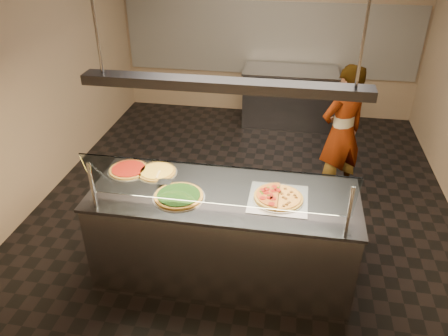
% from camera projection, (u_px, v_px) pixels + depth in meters
% --- Properties ---
extents(ground, '(5.00, 6.00, 0.02)m').
position_uv_depth(ground, '(244.00, 205.00, 5.40)').
color(ground, black).
rests_on(ground, ground).
extents(wall_back, '(5.00, 0.02, 3.00)m').
position_uv_depth(wall_back, '(270.00, 26.00, 7.20)').
color(wall_back, '#957B60').
rests_on(wall_back, ground).
extents(wall_front, '(5.00, 0.02, 3.00)m').
position_uv_depth(wall_front, '(168.00, 303.00, 2.08)').
color(wall_front, '#957B60').
rests_on(wall_front, ground).
extents(wall_left, '(0.02, 6.00, 3.00)m').
position_uv_depth(wall_left, '(30.00, 75.00, 5.01)').
color(wall_left, '#957B60').
rests_on(wall_left, ground).
extents(tile_band, '(4.90, 0.02, 1.20)m').
position_uv_depth(tile_band, '(269.00, 39.00, 7.28)').
color(tile_band, silver).
rests_on(tile_band, wall_back).
extents(serving_counter, '(2.43, 0.94, 0.93)m').
position_uv_depth(serving_counter, '(224.00, 234.00, 4.16)').
color(serving_counter, '#B7B7BC').
rests_on(serving_counter, ground).
extents(sneeze_guard, '(2.19, 0.18, 0.54)m').
position_uv_depth(sneeze_guard, '(216.00, 186.00, 3.49)').
color(sneeze_guard, '#B7B7BC').
rests_on(sneeze_guard, serving_counter).
extents(perforated_tray, '(0.52, 0.52, 0.01)m').
position_uv_depth(perforated_tray, '(278.00, 199.00, 3.84)').
color(perforated_tray, silver).
rests_on(perforated_tray, serving_counter).
extents(half_pizza_pepperoni, '(0.23, 0.43, 0.05)m').
position_uv_depth(half_pizza_pepperoni, '(267.00, 195.00, 3.84)').
color(half_pizza_pepperoni, brown).
rests_on(half_pizza_pepperoni, perforated_tray).
extents(half_pizza_sausage, '(0.22, 0.43, 0.04)m').
position_uv_depth(half_pizza_sausage, '(290.00, 198.00, 3.82)').
color(half_pizza_sausage, brown).
rests_on(half_pizza_sausage, perforated_tray).
extents(pizza_spinach, '(0.47, 0.47, 0.03)m').
position_uv_depth(pizza_spinach, '(179.00, 196.00, 3.87)').
color(pizza_spinach, silver).
rests_on(pizza_spinach, serving_counter).
extents(pizza_cheese, '(0.39, 0.39, 0.03)m').
position_uv_depth(pizza_cheese, '(157.00, 171.00, 4.23)').
color(pizza_cheese, silver).
rests_on(pizza_cheese, serving_counter).
extents(pizza_tomato, '(0.40, 0.40, 0.03)m').
position_uv_depth(pizza_tomato, '(129.00, 169.00, 4.27)').
color(pizza_tomato, silver).
rests_on(pizza_tomato, serving_counter).
extents(pizza_spatula, '(0.18, 0.23, 0.02)m').
position_uv_depth(pizza_spatula, '(161.00, 177.00, 4.11)').
color(pizza_spatula, '#B7B7BC').
rests_on(pizza_spatula, pizza_spinach).
extents(prep_table, '(1.53, 0.74, 0.93)m').
position_uv_depth(prep_table, '(289.00, 97.00, 7.27)').
color(prep_table, '#37373C').
rests_on(prep_table, ground).
extents(worker, '(0.73, 0.68, 1.68)m').
position_uv_depth(worker, '(342.00, 133.00, 5.22)').
color(worker, '#29272C').
rests_on(worker, ground).
extents(heat_lamp_housing, '(2.30, 0.18, 0.08)m').
position_uv_depth(heat_lamp_housing, '(224.00, 85.00, 3.41)').
color(heat_lamp_housing, '#37373C').
rests_on(heat_lamp_housing, ceiling).
extents(lamp_rod_left, '(0.02, 0.02, 1.01)m').
position_uv_depth(lamp_rod_left, '(93.00, 8.00, 3.28)').
color(lamp_rod_left, '#B7B7BC').
rests_on(lamp_rod_left, ceiling).
extents(lamp_rod_right, '(0.02, 0.02, 1.01)m').
position_uv_depth(lamp_rod_right, '(367.00, 17.00, 2.99)').
color(lamp_rod_right, '#B7B7BC').
rests_on(lamp_rod_right, ceiling).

